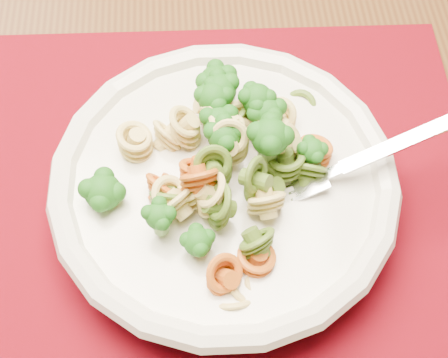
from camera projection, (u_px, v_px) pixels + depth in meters
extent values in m
cube|color=#462717|center=(69.00, 161.00, 1.38)|extent=(4.00, 4.00, 0.01)
cube|color=#4E3216|center=(187.00, 110.00, 0.58)|extent=(1.55, 1.11, 0.04)
cube|color=#610413|center=(205.00, 187.00, 0.51)|extent=(0.50, 0.42, 0.00)
cylinder|color=silver|center=(224.00, 201.00, 0.50)|extent=(0.11, 0.11, 0.01)
cylinder|color=silver|center=(224.00, 189.00, 0.48)|extent=(0.25, 0.25, 0.03)
torus|color=silver|center=(224.00, 179.00, 0.47)|extent=(0.27, 0.27, 0.02)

